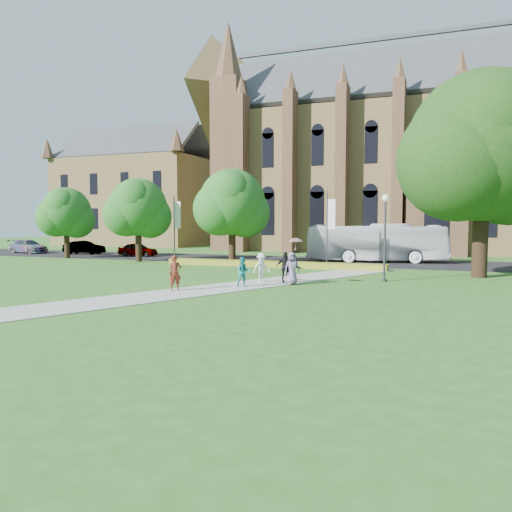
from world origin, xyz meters
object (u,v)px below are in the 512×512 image
at_px(streetlamp, 385,227).
at_px(large_tree, 483,147).
at_px(car_1, 84,248).
at_px(pedestrian_0, 175,273).
at_px(car_0, 138,249).
at_px(car_2, 28,246).
at_px(tour_coach, 376,243).

bearing_deg(streetlamp, large_tree, 39.29).
height_order(car_1, pedestrian_0, pedestrian_0).
bearing_deg(pedestrian_0, streetlamp, -3.02).
height_order(large_tree, car_0, large_tree).
distance_m(streetlamp, pedestrian_0, 12.87).
height_order(streetlamp, large_tree, large_tree).
bearing_deg(car_2, streetlamp, -97.60).
distance_m(streetlamp, tour_coach, 14.74).
xyz_separation_m(streetlamp, car_0, (-26.40, 13.11, -2.59)).
height_order(large_tree, tour_coach, large_tree).
bearing_deg(pedestrian_0, car_1, 94.71).
relative_size(large_tree, car_0, 3.26).
bearing_deg(car_1, car_2, 84.06).
xyz_separation_m(streetlamp, tour_coach, (-2.38, 14.46, -1.57)).
distance_m(car_2, pedestrian_0, 37.83).
bearing_deg(car_1, pedestrian_0, -143.20).
relative_size(tour_coach, car_2, 2.37).
relative_size(large_tree, tour_coach, 1.08).
height_order(streetlamp, tour_coach, streetlamp).
distance_m(car_1, car_2, 7.35).
xyz_separation_m(tour_coach, car_0, (-24.03, -1.35, -1.02)).
height_order(streetlamp, car_0, streetlamp).
xyz_separation_m(tour_coach, pedestrian_0, (-7.31, -22.60, -0.77)).
height_order(large_tree, car_2, large_tree).
distance_m(large_tree, car_1, 40.99).
relative_size(car_1, pedestrian_0, 2.42).
bearing_deg(car_1, streetlamp, -123.04).
bearing_deg(car_0, streetlamp, -122.73).
bearing_deg(large_tree, car_0, 164.89).
height_order(streetlamp, pedestrian_0, streetlamp).
relative_size(car_1, car_2, 0.86).
distance_m(tour_coach, car_2, 38.70).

